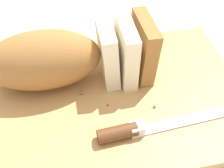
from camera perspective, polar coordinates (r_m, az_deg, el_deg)
ground_plane at (r=0.53m, az=-0.00°, el=-3.59°), size 3.00×3.00×0.00m
cutting_board at (r=0.52m, az=-0.00°, el=-2.94°), size 0.45×0.32×0.02m
bread_loaf at (r=0.51m, az=-8.40°, el=4.87°), size 0.28×0.10×0.10m
bread_knife at (r=0.47m, az=5.85°, el=-8.02°), size 0.29×0.03×0.02m
crumb_near_knife at (r=0.51m, az=7.83°, el=-4.11°), size 0.00×0.00×0.00m
crumb_near_loaf at (r=0.50m, az=-0.81°, el=-3.84°), size 0.00×0.00×0.00m
crumb_stray_left at (r=0.52m, az=-5.70°, el=-1.57°), size 0.01×0.01×0.01m
crumb_stray_right at (r=0.53m, az=3.08°, el=-0.86°), size 0.01×0.01×0.01m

